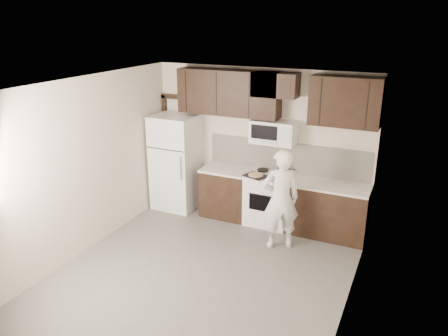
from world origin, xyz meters
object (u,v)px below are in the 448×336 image
Objects in this scene: stove at (269,199)px; microwave at (273,132)px; person at (281,199)px; refrigerator at (176,162)px.

microwave reaches higher than stove.
microwave is at bearing -94.57° from person.
refrigerator is at bearing -48.57° from person.
microwave is 0.46× the size of person.
refrigerator is (-1.85, -0.05, 0.44)m from stove.
refrigerator is at bearing -178.49° from stove.
person is (2.29, -0.68, -0.08)m from refrigerator.
stove is 1.20m from microwave.
person reaches higher than stove.
person is (0.44, -0.85, -0.83)m from microwave.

